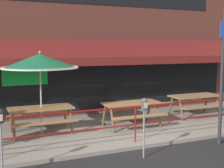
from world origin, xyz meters
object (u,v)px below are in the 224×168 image
at_px(patio_umbrella_left, 40,61).
at_px(picnic_table_centre, 132,107).
at_px(picnic_table_right, 195,99).
at_px(picnic_table_left, 41,113).
at_px(street_sign_pole, 222,64).
at_px(parking_meter_near, 0,123).
at_px(parking_meter_far, 144,110).

bearing_deg(patio_umbrella_left, picnic_table_centre, -6.46).
xyz_separation_m(picnic_table_centre, picnic_table_right, (2.74, 0.41, 0.00)).
xyz_separation_m(picnic_table_left, street_sign_pole, (4.24, -2.58, 1.45)).
relative_size(picnic_table_left, picnic_table_right, 1.00).
bearing_deg(parking_meter_near, picnic_table_centre, 29.90).
height_order(picnic_table_right, parking_meter_far, parking_meter_far).
distance_m(patio_umbrella_left, parking_meter_near, 3.09).
height_order(picnic_table_right, street_sign_pole, street_sign_pole).
height_order(picnic_table_right, parking_meter_near, parking_meter_near).
bearing_deg(picnic_table_centre, parking_meter_far, -110.68).
xyz_separation_m(picnic_table_centre, street_sign_pole, (1.50, -2.23, 1.45)).
height_order(picnic_table_centre, patio_umbrella_left, patio_umbrella_left).
bearing_deg(parking_meter_far, parking_meter_near, 179.34).
height_order(patio_umbrella_left, parking_meter_near, patio_umbrella_left).
bearing_deg(picnic_table_right, picnic_table_centre, -171.55).
height_order(patio_umbrella_left, parking_meter_far, patio_umbrella_left).
relative_size(picnic_table_right, street_sign_pole, 0.43).
distance_m(picnic_table_right, parking_meter_far, 4.58).
xyz_separation_m(picnic_table_right, patio_umbrella_left, (-5.49, -0.10, 1.47)).
xyz_separation_m(patio_umbrella_left, parking_meter_near, (-1.27, -2.62, -1.03)).
bearing_deg(picnic_table_centre, picnic_table_left, 172.68).
height_order(picnic_table_centre, street_sign_pole, street_sign_pole).
bearing_deg(street_sign_pole, parking_meter_near, -179.15).
xyz_separation_m(picnic_table_left, parking_meter_near, (-1.27, -2.66, 0.44)).
distance_m(picnic_table_left, patio_umbrella_left, 1.47).
bearing_deg(parking_meter_near, picnic_table_right, 21.90).
relative_size(parking_meter_far, street_sign_pole, 0.34).
bearing_deg(street_sign_pole, picnic_table_left, 148.69).
height_order(picnic_table_centre, picnic_table_right, same).
distance_m(patio_umbrella_left, parking_meter_far, 3.40).
bearing_deg(picnic_table_right, parking_meter_far, -142.81).
bearing_deg(picnic_table_left, picnic_table_centre, -7.32).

